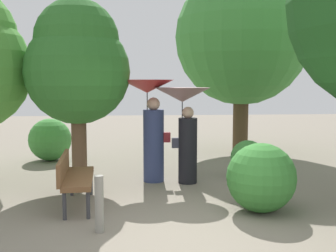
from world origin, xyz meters
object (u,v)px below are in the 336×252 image
object	(u,v)px
tree_mid_right	(242,28)
person_left	(150,114)
path_marker_post	(99,204)
park_bench	(73,175)
tree_near_left	(77,62)
person_right	(184,114)

from	to	relation	value
tree_mid_right	person_left	bearing A→B (deg)	-129.65
person_left	path_marker_post	xyz separation A→B (m)	(-0.81, -2.84, -1.00)
person_left	path_marker_post	world-z (taller)	person_left
park_bench	tree_near_left	distance (m)	2.41
person_left	person_right	distance (m)	0.69
person_left	park_bench	xyz separation A→B (m)	(-1.32, -1.62, -0.87)
park_bench	tree_mid_right	distance (m)	7.05
person_right	park_bench	distance (m)	2.59
park_bench	tree_mid_right	bearing A→B (deg)	-43.32
person_left	tree_mid_right	size ratio (longest dim) A/B	0.37
person_left	tree_near_left	size ratio (longest dim) A/B	0.57
tree_near_left	park_bench	bearing A→B (deg)	-86.52
person_left	path_marker_post	bearing A→B (deg)	169.10
park_bench	path_marker_post	world-z (taller)	park_bench
person_left	tree_near_left	xyz separation A→B (m)	(-1.41, -0.12, 1.01)
person_right	path_marker_post	size ratio (longest dim) A/B	2.46
person_right	path_marker_post	world-z (taller)	person_right
tree_mid_right	park_bench	bearing A→B (deg)	-129.49
person_left	tree_mid_right	distance (m)	4.79
person_left	tree_near_left	bearing A→B (deg)	99.81
tree_near_left	tree_mid_right	world-z (taller)	tree_mid_right
park_bench	path_marker_post	xyz separation A→B (m)	(0.51, -1.22, -0.12)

